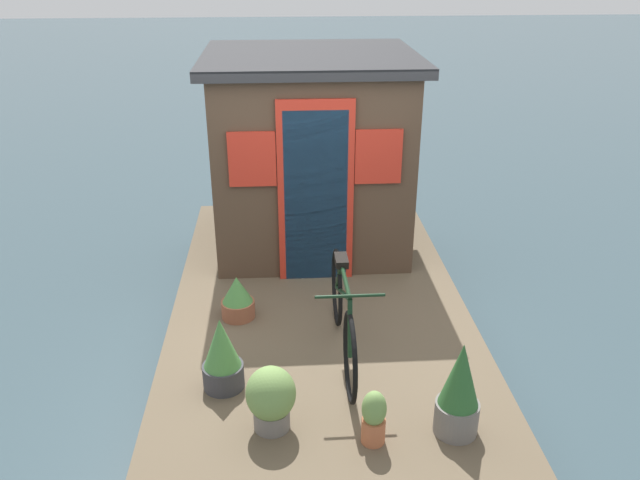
{
  "coord_description": "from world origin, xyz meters",
  "views": [
    {
      "loc": [
        -5.23,
        0.33,
        3.51
      ],
      "look_at": [
        -0.2,
        0.0,
        1.16
      ],
      "focal_mm": 35.75,
      "sensor_mm": 36.0,
      "label": 1
    }
  ],
  "objects": [
    {
      "name": "potted_plant_succulent",
      "position": [
        -1.75,
        0.44,
        0.71
      ],
      "size": [
        0.34,
        0.34,
        0.48
      ],
      "color": "slate",
      "rests_on": "houseboat_deck"
    },
    {
      "name": "potted_plant_lavender",
      "position": [
        -0.28,
        0.74,
        0.65
      ],
      "size": [
        0.3,
        0.3,
        0.4
      ],
      "color": "#935138",
      "rests_on": "houseboat_deck"
    },
    {
      "name": "houseboat_cabin",
      "position": [
        1.31,
        0.0,
        1.5
      ],
      "size": [
        1.96,
        2.15,
        2.06
      ],
      "color": "#4C3828",
      "rests_on": "houseboat_deck"
    },
    {
      "name": "ground_plane",
      "position": [
        0.0,
        0.0,
        0.0
      ],
      "size": [
        60.0,
        60.0,
        0.0
      ],
      "primitive_type": "plane",
      "color": "#384C54"
    },
    {
      "name": "bicycle",
      "position": [
        -0.92,
        -0.14,
        0.83
      ],
      "size": [
        1.71,
        0.5,
        0.81
      ],
      "color": "black",
      "rests_on": "houseboat_deck"
    },
    {
      "name": "potted_plant_fern",
      "position": [
        -1.87,
        -0.82,
        0.8
      ],
      "size": [
        0.3,
        0.3,
        0.71
      ],
      "color": "slate",
      "rests_on": "houseboat_deck"
    },
    {
      "name": "potted_plant_thyme",
      "position": [
        -1.93,
        -0.24,
        0.66
      ],
      "size": [
        0.17,
        0.17,
        0.41
      ],
      "color": "#B2603D",
      "rests_on": "houseboat_deck"
    },
    {
      "name": "houseboat_deck",
      "position": [
        0.0,
        0.0,
        0.23
      ],
      "size": [
        4.83,
        2.71,
        0.46
      ],
      "color": "brown",
      "rests_on": "ground_plane"
    },
    {
      "name": "potted_plant_rosemary",
      "position": [
        -1.27,
        0.8,
        0.74
      ],
      "size": [
        0.31,
        0.31,
        0.59
      ],
      "color": "#38383D",
      "rests_on": "houseboat_deck"
    }
  ]
}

